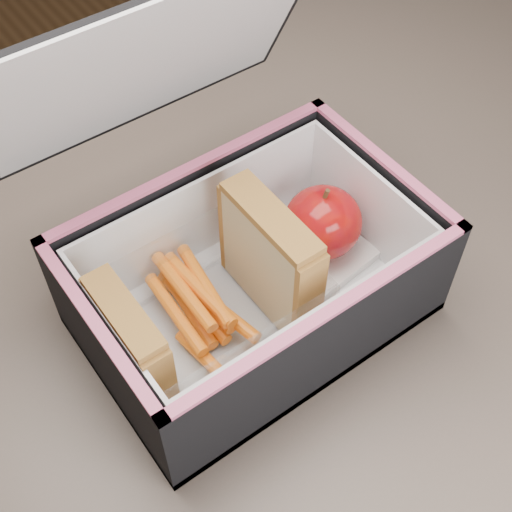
# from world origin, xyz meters

# --- Properties ---
(kitchen_table) EXTENTS (1.20, 0.80, 0.75)m
(kitchen_table) POSITION_xyz_m (0.00, 0.00, 0.66)
(kitchen_table) COLOR brown
(kitchen_table) RESTS_ON ground
(lunch_bag) EXTENTS (0.28, 0.27, 0.27)m
(lunch_bag) POSITION_xyz_m (-0.04, -0.02, 0.81)
(lunch_bag) COLOR black
(lunch_bag) RESTS_ON kitchen_table
(plastic_tub) EXTENTS (0.17, 0.12, 0.07)m
(plastic_tub) POSITION_xyz_m (-0.09, -0.02, 0.80)
(plastic_tub) COLOR white
(plastic_tub) RESTS_ON lunch_bag
(sandwich_left) EXTENTS (0.02, 0.08, 0.10)m
(sandwich_left) POSITION_xyz_m (-0.15, -0.02, 0.81)
(sandwich_left) COLOR tan
(sandwich_left) RESTS_ON plastic_tub
(sandwich_right) EXTENTS (0.03, 0.10, 0.11)m
(sandwich_right) POSITION_xyz_m (-0.02, -0.02, 0.82)
(sandwich_right) COLOR tan
(sandwich_right) RESTS_ON plastic_tub
(carrot_sticks) EXTENTS (0.06, 0.15, 0.03)m
(carrot_sticks) POSITION_xyz_m (-0.08, -0.01, 0.78)
(carrot_sticks) COLOR #EB600B
(carrot_sticks) RESTS_ON plastic_tub
(paper_napkin) EXTENTS (0.09, 0.09, 0.01)m
(paper_napkin) POSITION_xyz_m (0.04, -0.01, 0.77)
(paper_napkin) COLOR white
(paper_napkin) RESTS_ON lunch_bag
(red_apple) EXTENTS (0.09, 0.09, 0.07)m
(red_apple) POSITION_xyz_m (0.05, -0.01, 0.80)
(red_apple) COLOR maroon
(red_apple) RESTS_ON paper_napkin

